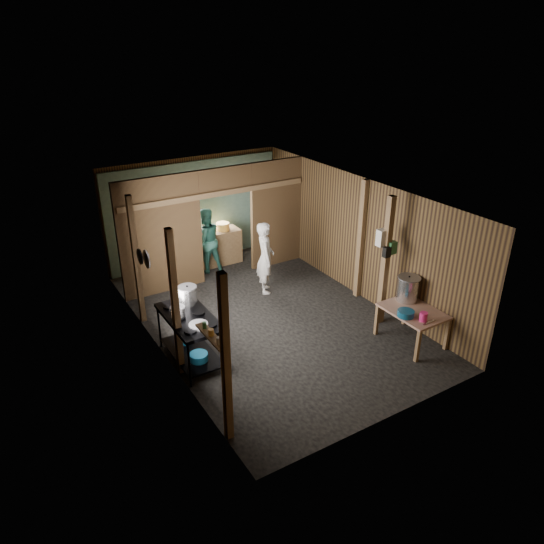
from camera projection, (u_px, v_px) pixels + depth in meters
floor at (267, 317)px, 10.33m from camera, size 4.50×7.00×0.00m
ceiling at (266, 193)px, 9.22m from camera, size 4.50×7.00×0.00m
wall_back at (194, 210)px, 12.48m from camera, size 4.50×0.00×2.60m
wall_front at (395, 345)px, 7.08m from camera, size 4.50×0.00×2.60m
wall_left at (154, 286)px, 8.72m from camera, size 0.00×7.00×2.60m
wall_right at (357, 237)px, 10.84m from camera, size 0.00×7.00×2.60m
partition_left at (161, 236)px, 10.86m from camera, size 1.85×0.10×2.60m
partition_right at (276, 214)px, 12.22m from camera, size 1.35×0.10×2.60m
partition_header at (225, 180)px, 11.17m from camera, size 1.30×0.10×0.60m
turquoise_panel at (195, 212)px, 12.46m from camera, size 4.40×0.06×2.50m
back_counter at (216, 248)px, 12.57m from camera, size 1.20×0.50×0.85m
wall_clock at (203, 185)px, 12.27m from camera, size 0.20×0.03×0.20m
post_left_a at (226, 361)px, 6.75m from camera, size 0.10×0.12×2.60m
post_left_b at (175, 305)px, 8.14m from camera, size 0.10×0.12×2.60m
post_left_c at (136, 261)px, 9.68m from camera, size 0.10×0.12×2.60m
post_right at (361, 240)px, 10.65m from camera, size 0.10×0.12×2.60m
post_free at (385, 262)px, 9.64m from camera, size 0.12×0.12×2.60m
cross_beam at (216, 194)px, 11.12m from camera, size 4.40×0.12×0.12m
pan_lid_big at (147, 259)px, 8.90m from camera, size 0.03×0.34×0.34m
pan_lid_small at (140, 257)px, 9.25m from camera, size 0.03×0.30×0.30m
wall_shelf at (211, 336)px, 7.10m from camera, size 0.14×0.80×0.03m
jar_white at (219, 341)px, 6.88m from camera, size 0.07×0.07×0.10m
jar_yellow at (211, 332)px, 7.08m from camera, size 0.08×0.08×0.10m
jar_green at (204, 325)px, 7.25m from camera, size 0.06×0.06×0.10m
bag_white at (383, 238)px, 9.48m from camera, size 0.22×0.15×0.32m
bag_green at (392, 248)px, 9.50m from camera, size 0.16×0.12×0.24m
bag_black at (387, 252)px, 9.44m from camera, size 0.14×0.10×0.20m
gas_range at (191, 338)px, 8.81m from camera, size 0.77×1.51×0.89m
prep_table at (411, 326)px, 9.39m from camera, size 0.82×1.13×0.67m
stove_pot_large at (188, 295)px, 8.97m from camera, size 0.41×0.41×0.34m
stove_pot_med at (178, 312)px, 8.55m from camera, size 0.29×0.29×0.22m
frying_pan at (198, 325)px, 8.31m from camera, size 0.50×0.62×0.07m
blue_tub_front at (199, 357)px, 8.66m from camera, size 0.32×0.32×0.13m
blue_tub_back at (184, 339)px, 9.19m from camera, size 0.31×0.31×0.12m
stock_pot at (408, 289)px, 9.52m from camera, size 0.55×0.55×0.50m
wash_basin at (406, 313)px, 9.03m from camera, size 0.37×0.37×0.11m
pink_bucket at (423, 317)px, 8.88m from camera, size 0.18×0.18×0.16m
knife at (429, 322)px, 8.86m from camera, size 0.30×0.05×0.01m
yellow_tub at (223, 226)px, 12.45m from camera, size 0.33×0.33×0.18m
red_cup at (204, 231)px, 12.21m from camera, size 0.12×0.12×0.14m
cook at (265, 258)px, 11.06m from camera, size 0.59×0.69×1.61m
worker_back at (206, 240)px, 12.03m from camera, size 0.77×0.60×1.57m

